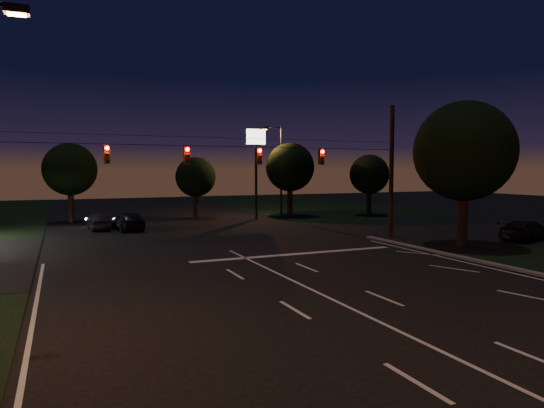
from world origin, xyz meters
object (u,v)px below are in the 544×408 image
tree_right_near (462,153)px  car_cross (527,230)px  car_oncoming_a (128,221)px  utility_pole_right (390,237)px  car_oncoming_b (98,222)px

tree_right_near → car_cross: 7.50m
car_oncoming_a → car_cross: 28.24m
tree_right_near → car_oncoming_a: tree_right_near is taller
utility_pole_right → car_oncoming_a: utility_pole_right is taller
tree_right_near → car_oncoming_b: 26.61m
utility_pole_right → tree_right_near: (1.53, -4.83, 5.68)m
utility_pole_right → tree_right_near: tree_right_near is taller
utility_pole_right → car_cross: 8.72m
car_oncoming_b → car_cross: size_ratio=0.81×
car_cross → car_oncoming_a: bearing=42.4°
utility_pole_right → car_oncoming_b: (-18.21, 12.28, 0.62)m
tree_right_near → car_oncoming_a: bearing=138.1°
car_oncoming_b → tree_right_near: bearing=133.9°
car_oncoming_a → car_oncoming_b: (-2.07, 1.25, -0.12)m
car_oncoming_a → car_oncoming_b: size_ratio=1.15×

